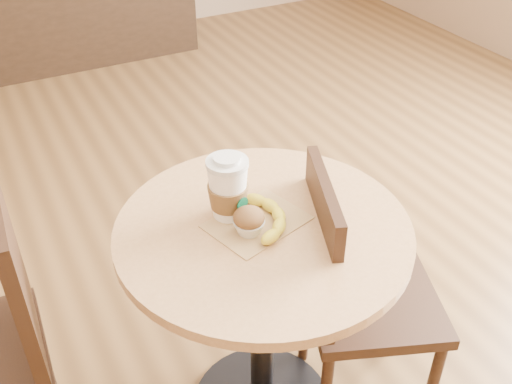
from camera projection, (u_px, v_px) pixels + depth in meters
cafe_table at (263, 282)px, 1.63m from camera, size 0.76×0.76×0.75m
chair_right at (354, 291)px, 1.72m from camera, size 0.49×0.49×0.86m
kraft_bag at (257, 222)px, 1.53m from camera, size 0.28×0.24×0.00m
coffee_cup at (228, 190)px, 1.51m from camera, size 0.11×0.11×0.18m
muffin at (249, 221)px, 1.47m from camera, size 0.08×0.08×0.07m
banana at (264, 214)px, 1.53m from camera, size 0.14×0.25×0.03m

